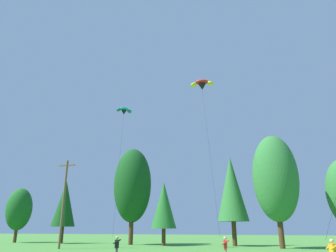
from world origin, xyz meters
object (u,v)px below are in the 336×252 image
Objects in this scene: kite_flyer_mid at (226,247)px; kite_flyer_far at (333,252)px; utility_pole at (64,201)px; kite_flyer_near at (117,246)px; parafoil_kite_mid_red_yellow at (202,85)px; parafoil_kite_high_teal at (124,111)px.

kite_flyer_mid is 1.00× the size of kite_flyer_far.
kite_flyer_near is at bearing -40.76° from utility_pole.
kite_flyer_mid is at bearing -25.40° from utility_pole.
kite_flyer_near is at bearing 169.65° from kite_flyer_far.
kite_flyer_far is at bearing -60.70° from parafoil_kite_mid_red_yellow.
utility_pole is 13.24m from parafoil_kite_high_teal.
parafoil_kite_mid_red_yellow is (-9.95, 17.73, 19.57)m from kite_flyer_far.
kite_flyer_far is (14.20, -2.59, 0.00)m from kite_flyer_near.
kite_flyer_near is (12.17, -10.49, -4.40)m from utility_pole.
kite_flyer_near is 0.09× the size of parafoil_kite_mid_red_yellow.
parafoil_kite_mid_red_yellow is (-3.68, 14.19, 19.57)m from kite_flyer_mid.
parafoil_kite_high_teal is 0.80× the size of parafoil_kite_mid_red_yellow.
utility_pole is 6.07× the size of kite_flyer_near.
kite_flyer_mid is 23.59m from parafoil_kite_high_teal.
parafoil_kite_high_teal reaches higher than kite_flyer_near.
kite_flyer_mid is 7.20m from kite_flyer_far.
kite_flyer_mid is at bearing -75.47° from parafoil_kite_mid_red_yellow.
kite_flyer_near is at bearing -105.70° from parafoil_kite_mid_red_yellow.
kite_flyer_near is at bearing -173.20° from kite_flyer_mid.
parafoil_kite_high_teal is at bearing -163.03° from parafoil_kite_mid_red_yellow.
parafoil_kite_mid_red_yellow reaches higher than kite_flyer_near.
kite_flyer_mid is at bearing 6.80° from kite_flyer_near.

